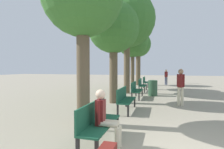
# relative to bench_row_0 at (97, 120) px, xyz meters

# --- Properties ---
(bench_row_0) EXTENTS (0.46, 1.62, 0.91)m
(bench_row_0) POSITION_rel_bench_row_0_xyz_m (0.00, 0.00, 0.00)
(bench_row_0) COLOR #195138
(bench_row_0) RESTS_ON ground_plane
(bench_row_1) EXTENTS (0.46, 1.62, 0.91)m
(bench_row_1) POSITION_rel_bench_row_0_xyz_m (0.00, 3.04, 0.00)
(bench_row_1) COLOR #195138
(bench_row_1) RESTS_ON ground_plane
(bench_row_2) EXTENTS (0.46, 1.62, 0.91)m
(bench_row_2) POSITION_rel_bench_row_0_xyz_m (0.00, 6.07, 0.00)
(bench_row_2) COLOR #195138
(bench_row_2) RESTS_ON ground_plane
(bench_row_3) EXTENTS (0.46, 1.62, 0.91)m
(bench_row_3) POSITION_rel_bench_row_0_xyz_m (0.00, 9.11, 0.00)
(bench_row_3) COLOR #195138
(bench_row_3) RESTS_ON ground_plane
(bench_row_4) EXTENTS (0.46, 1.62, 0.91)m
(bench_row_4) POSITION_rel_bench_row_0_xyz_m (0.00, 12.15, 0.00)
(bench_row_4) COLOR #195138
(bench_row_4) RESTS_ON ground_plane
(tree_row_1) EXTENTS (2.48, 2.48, 4.87)m
(tree_row_1) POSITION_rel_bench_row_0_xyz_m (-0.86, 4.51, 3.05)
(tree_row_1) COLOR brown
(tree_row_1) RESTS_ON ground_plane
(tree_row_2) EXTENTS (3.72, 3.72, 6.76)m
(tree_row_2) POSITION_rel_bench_row_0_xyz_m (-0.86, 7.89, 4.35)
(tree_row_2) COLOR brown
(tree_row_2) RESTS_ON ground_plane
(tree_row_3) EXTENTS (2.43, 2.43, 4.99)m
(tree_row_3) POSITION_rel_bench_row_0_xyz_m (-0.86, 10.27, 3.21)
(tree_row_3) COLOR brown
(tree_row_3) RESTS_ON ground_plane
(tree_row_4) EXTENTS (2.48, 2.48, 5.28)m
(tree_row_4) POSITION_rel_bench_row_0_xyz_m (-0.86, 13.78, 3.42)
(tree_row_4) COLOR brown
(tree_row_4) RESTS_ON ground_plane
(person_seated) EXTENTS (0.55, 0.31, 1.22)m
(person_seated) POSITION_rel_bench_row_0_xyz_m (0.23, -0.10, 0.13)
(person_seated) COLOR beige
(person_seated) RESTS_ON ground_plane
(pedestrian_near) EXTENTS (0.33, 0.28, 1.63)m
(pedestrian_near) POSITION_rel_bench_row_0_xyz_m (3.50, 17.28, 0.41)
(pedestrian_near) COLOR #384260
(pedestrian_near) RESTS_ON ground_plane
(pedestrian_mid) EXTENTS (0.33, 0.29, 1.64)m
(pedestrian_mid) POSITION_rel_bench_row_0_xyz_m (2.20, 4.66, 0.42)
(pedestrian_mid) COLOR beige
(pedestrian_mid) RESTS_ON ground_plane
(pedestrian_far) EXTENTS (0.31, 0.26, 1.55)m
(pedestrian_far) POSITION_rel_bench_row_0_xyz_m (1.84, 14.83, 0.37)
(pedestrian_far) COLOR #384260
(pedestrian_far) RESTS_ON ground_plane
(trash_bin) EXTENTS (0.54, 0.54, 0.94)m
(trash_bin) POSITION_rel_bench_row_0_xyz_m (0.88, 7.24, -0.05)
(trash_bin) COLOR #2D5138
(trash_bin) RESTS_ON ground_plane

